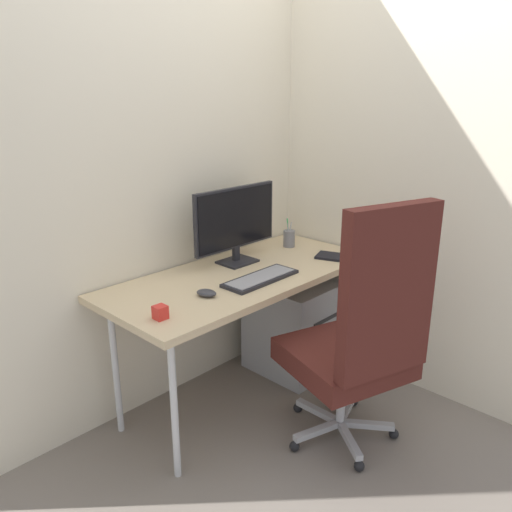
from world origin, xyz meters
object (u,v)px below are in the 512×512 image
office_chair (361,335)px  pen_holder (289,238)px  monitor (236,221)px  keyboard (261,278)px  desk_clamp_accessory (160,312)px  filing_cabinet (294,325)px  mouse (206,293)px  notebook (331,256)px

office_chair → pen_holder: 0.97m
monitor → keyboard: size_ratio=1.33×
office_chair → monitor: office_chair is taller
monitor → desk_clamp_accessory: size_ratio=9.90×
filing_cabinet → mouse: mouse is taller
filing_cabinet → mouse: (-0.78, -0.11, 0.47)m
monitor → notebook: 0.59m
filing_cabinet → keyboard: size_ratio=1.32×
keyboard → pen_holder: pen_holder is taller
office_chair → desk_clamp_accessory: office_chair is taller
mouse → pen_holder: size_ratio=0.56×
keyboard → pen_holder: bearing=26.5°
monitor → keyboard: monitor is taller
filing_cabinet → notebook: size_ratio=3.48×
pen_holder → desk_clamp_accessory: 1.19m
mouse → notebook: size_ratio=0.61×
mouse → notebook: (0.87, -0.08, -0.01)m
notebook → filing_cabinet: bearing=94.7°
filing_cabinet → keyboard: bearing=-162.4°
keyboard → monitor: bearing=69.0°
keyboard → desk_clamp_accessory: desk_clamp_accessory is taller
monitor → desk_clamp_accessory: (-0.73, -0.30, -0.21)m
notebook → desk_clamp_accessory: bearing=157.7°
keyboard → mouse: (-0.33, 0.04, 0.01)m
filing_cabinet → pen_holder: 0.53m
monitor → pen_holder: 0.47m
mouse → monitor: bearing=10.3°
filing_cabinet → mouse: bearing=-172.1°
keyboard → notebook: (0.54, -0.04, -0.00)m
desk_clamp_accessory → mouse: bearing=8.8°
mouse → notebook: bearing=-24.9°
monitor → notebook: size_ratio=3.53×
pen_holder → notebook: pen_holder is taller
keyboard → notebook: 0.54m
office_chair → filing_cabinet: bearing=61.0°
notebook → pen_holder: bearing=69.3°
mouse → office_chair: bearing=-75.9°
monitor → notebook: (0.43, -0.33, -0.23)m
office_chair → desk_clamp_accessory: bearing=141.6°
office_chair → mouse: bearing=123.7°
filing_cabinet → desk_clamp_accessory: desk_clamp_accessory is taller
filing_cabinet → monitor: bearing=157.2°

